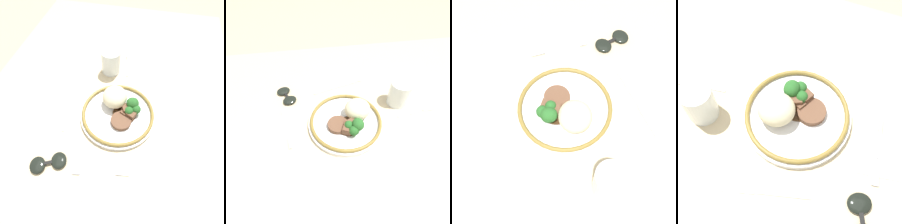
% 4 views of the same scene
% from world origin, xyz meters
% --- Properties ---
extents(ground_plane, '(8.00, 8.00, 0.00)m').
position_xyz_m(ground_plane, '(0.00, 0.00, 0.00)').
color(ground_plane, tan).
extents(dining_table, '(1.49, 0.99, 0.04)m').
position_xyz_m(dining_table, '(0.00, 0.00, 0.02)').
color(dining_table, beige).
rests_on(dining_table, ground).
extents(napkin, '(0.14, 0.13, 0.00)m').
position_xyz_m(napkin, '(-0.26, -0.04, 0.04)').
color(napkin, white).
rests_on(napkin, dining_table).
extents(plate, '(0.27, 0.27, 0.09)m').
position_xyz_m(plate, '(-0.02, -0.06, 0.07)').
color(plate, white).
rests_on(plate, dining_table).
extents(juice_glass, '(0.08, 0.08, 0.10)m').
position_xyz_m(juice_glass, '(0.19, 0.02, 0.09)').
color(juice_glass, orange).
rests_on(juice_glass, dining_table).
extents(fork, '(0.04, 0.17, 0.00)m').
position_xyz_m(fork, '(-0.25, -0.03, 0.04)').
color(fork, '#ADADB2').
rests_on(fork, napkin).
extents(knife, '(0.22, 0.07, 0.00)m').
position_xyz_m(knife, '(-0.02, 0.15, 0.04)').
color(knife, '#ADADB2').
rests_on(knife, dining_table).
extents(spoon, '(0.17, 0.04, 0.01)m').
position_xyz_m(spoon, '(0.29, -0.04, 0.04)').
color(spoon, '#ADADB2').
rests_on(spoon, dining_table).
extents(sunglasses, '(0.10, 0.13, 0.02)m').
position_xyz_m(sunglasses, '(-0.25, 0.12, 0.05)').
color(sunglasses, black).
rests_on(sunglasses, dining_table).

